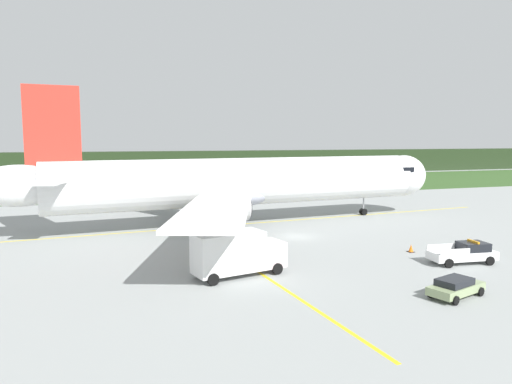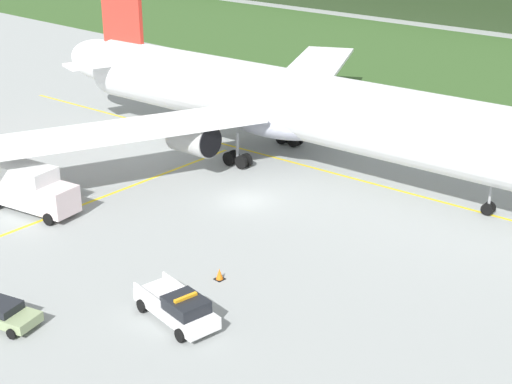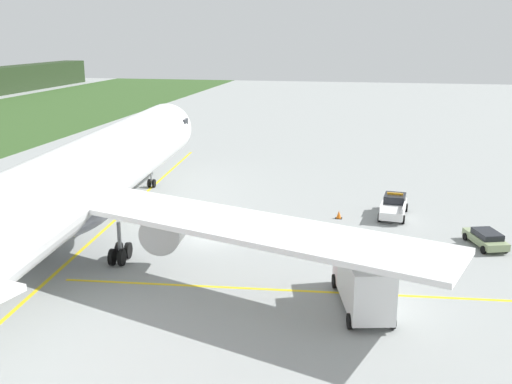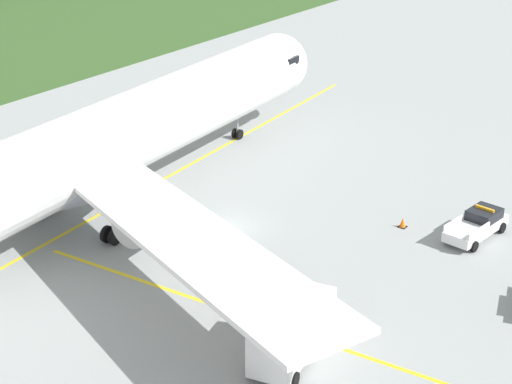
{
  "view_description": "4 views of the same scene",
  "coord_description": "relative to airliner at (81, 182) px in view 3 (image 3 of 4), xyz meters",
  "views": [
    {
      "loc": [
        -19.7,
        -46.37,
        10.51
      ],
      "look_at": [
        -1.28,
        9.64,
        3.86
      ],
      "focal_mm": 33.17,
      "sensor_mm": 36.0,
      "label": 1
    },
    {
      "loc": [
        35.92,
        -36.3,
        21.58
      ],
      "look_at": [
        4.84,
        -3.84,
        3.21
      ],
      "focal_mm": 50.67,
      "sensor_mm": 36.0,
      "label": 2
    },
    {
      "loc": [
        -43.24,
        -12.35,
        16.06
      ],
      "look_at": [
        1.07,
        -3.6,
        3.84
      ],
      "focal_mm": 41.37,
      "sensor_mm": 36.0,
      "label": 3
    },
    {
      "loc": [
        -42.09,
        -33.67,
        27.05
      ],
      "look_at": [
        1.05,
        -1.68,
        2.88
      ],
      "focal_mm": 59.51,
      "sensor_mm": 36.0,
      "label": 4
    }
  ],
  "objects": [
    {
      "name": "apron_cone",
      "position": [
        10.98,
        -18.9,
        -4.79
      ],
      "size": [
        0.58,
        0.58,
        0.73
      ],
      "color": "black",
      "rests_on": "ground"
    },
    {
      "name": "ground",
      "position": [
        3.45,
        -9.03,
        -5.14
      ],
      "size": [
        320.0,
        320.0,
        0.0
      ],
      "primitive_type": "plane",
      "color": "gray"
    },
    {
      "name": "ops_pickup_truck",
      "position": [
        12.78,
        -23.71,
        -4.24
      ],
      "size": [
        5.82,
        2.8,
        1.94
      ],
      "color": "white",
      "rests_on": "ground"
    },
    {
      "name": "airliner",
      "position": [
        0.0,
        0.0,
        0.0
      ],
      "size": [
        57.34,
        52.88,
        16.04
      ],
      "color": "white",
      "rests_on": "ground"
    },
    {
      "name": "staff_car",
      "position": [
        5.96,
        -30.51,
        -4.44
      ],
      "size": [
        4.61,
        2.99,
        1.3
      ],
      "color": "gray",
      "rests_on": "ground"
    },
    {
      "name": "taxiway_centerline_main",
      "position": [
        0.56,
        0.05,
        -5.14
      ],
      "size": [
        74.03,
        6.41,
        0.01
      ],
      "primitive_type": "cube",
      "rotation": [
        0.0,
        0.0,
        0.08
      ],
      "color": "yellow",
      "rests_on": "ground"
    },
    {
      "name": "taxiway_centerline_spur",
      "position": [
        -4.77,
        -19.61,
        -5.14
      ],
      "size": [
        3.25,
        35.82,
        0.01
      ],
      "primitive_type": "cube",
      "rotation": [
        0.0,
        0.0,
        1.65
      ],
      "color": "yellow",
      "rests_on": "ground"
    },
    {
      "name": "catering_truck",
      "position": [
        -6.62,
        -21.34,
        -3.3
      ],
      "size": [
        7.63,
        4.0,
        3.64
      ],
      "color": "silver",
      "rests_on": "ground"
    }
  ]
}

